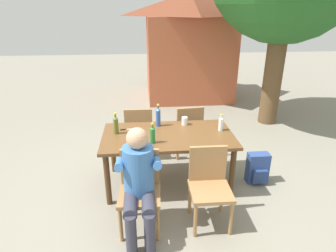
# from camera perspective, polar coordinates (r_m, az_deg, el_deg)

# --- Properties ---
(ground_plane) EXTENTS (24.00, 24.00, 0.00)m
(ground_plane) POSITION_cam_1_polar(r_m,az_deg,el_deg) (4.08, 0.00, -11.19)
(ground_plane) COLOR gray
(dining_table) EXTENTS (1.70, 0.93, 0.74)m
(dining_table) POSITION_cam_1_polar(r_m,az_deg,el_deg) (3.75, 0.00, -2.89)
(dining_table) COLOR brown
(dining_table) RESTS_ON ground_plane
(chair_near_left) EXTENTS (0.47, 0.47, 0.87)m
(chair_near_left) POSITION_cam_1_polar(r_m,az_deg,el_deg) (3.15, -5.63, -11.83)
(chair_near_left) COLOR #A37547
(chair_near_left) RESTS_ON ground_plane
(chair_far_right) EXTENTS (0.48, 0.48, 0.87)m
(chair_far_right) POSITION_cam_1_polar(r_m,az_deg,el_deg) (4.56, 3.98, -0.41)
(chair_far_right) COLOR #A37547
(chair_far_right) RESTS_ON ground_plane
(chair_far_left) EXTENTS (0.45, 0.45, 0.87)m
(chair_far_left) POSITION_cam_1_polar(r_m,az_deg,el_deg) (4.50, -5.79, -0.77)
(chair_far_left) COLOR #A37547
(chair_far_left) RESTS_ON ground_plane
(chair_near_right) EXTENTS (0.45, 0.45, 0.87)m
(chair_near_right) POSITION_cam_1_polar(r_m,az_deg,el_deg) (3.23, 8.22, -11.05)
(chair_near_right) COLOR #A37547
(chair_near_right) RESTS_ON ground_plane
(person_in_white_shirt) EXTENTS (0.47, 0.61, 1.18)m
(person_in_white_shirt) POSITION_cam_1_polar(r_m,az_deg,el_deg) (2.97, -5.85, -10.36)
(person_in_white_shirt) COLOR #3D70B2
(person_in_white_shirt) RESTS_ON ground_plane
(bottle_clear) EXTENTS (0.06, 0.06, 0.23)m
(bottle_clear) POSITION_cam_1_polar(r_m,az_deg,el_deg) (3.87, 10.51, 0.51)
(bottle_clear) COLOR white
(bottle_clear) RESTS_ON dining_table
(bottle_green) EXTENTS (0.06, 0.06, 0.26)m
(bottle_green) POSITION_cam_1_polar(r_m,az_deg,el_deg) (3.45, -3.09, -1.69)
(bottle_green) COLOR #287A38
(bottle_green) RESTS_ON dining_table
(bottle_blue) EXTENTS (0.06, 0.06, 0.32)m
(bottle_blue) POSITION_cam_1_polar(r_m,az_deg,el_deg) (3.94, -1.96, 1.88)
(bottle_blue) COLOR #2D56A3
(bottle_blue) RESTS_ON dining_table
(bottle_olive) EXTENTS (0.06, 0.06, 0.29)m
(bottle_olive) POSITION_cam_1_polar(r_m,az_deg,el_deg) (3.76, -10.35, 0.25)
(bottle_olive) COLOR #566623
(bottle_olive) RESTS_ON dining_table
(cup_white) EXTENTS (0.08, 0.08, 0.11)m
(cup_white) POSITION_cam_1_polar(r_m,az_deg,el_deg) (4.01, 3.32, 1.02)
(cup_white) COLOR white
(cup_white) RESTS_ON dining_table
(cup_terracotta) EXTENTS (0.07, 0.07, 0.09)m
(cup_terracotta) POSITION_cam_1_polar(r_m,az_deg,el_deg) (3.70, -6.48, -1.22)
(cup_terracotta) COLOR #BC6B47
(cup_terracotta) RESTS_ON dining_table
(table_knife) EXTENTS (0.24, 0.05, 0.01)m
(table_knife) POSITION_cam_1_polar(r_m,az_deg,el_deg) (3.90, -8.00, -0.65)
(table_knife) COLOR silver
(table_knife) RESTS_ON dining_table
(backpack_by_near_side) EXTENTS (0.29, 0.21, 0.43)m
(backpack_by_near_side) POSITION_cam_1_polar(r_m,az_deg,el_deg) (4.17, 17.44, -8.13)
(backpack_by_near_side) COLOR #2D4784
(backpack_by_near_side) RESTS_ON ground_plane
(brick_kiosk) EXTENTS (2.46, 2.12, 2.62)m
(brick_kiosk) POSITION_cam_1_polar(r_m,az_deg,el_deg) (7.72, 4.13, 15.91)
(brick_kiosk) COLOR #B25638
(brick_kiosk) RESTS_ON ground_plane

